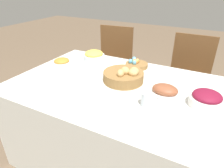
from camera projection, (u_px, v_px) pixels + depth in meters
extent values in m
plane|color=brown|center=(115.00, 155.00, 1.86)|extent=(12.00, 12.00, 0.00)
cube|color=silver|center=(115.00, 123.00, 1.69)|extent=(1.57, 1.06, 0.75)
cylinder|color=brown|center=(90.00, 92.00, 2.47)|extent=(0.03, 0.03, 0.42)
cylinder|color=brown|center=(119.00, 99.00, 2.34)|extent=(0.03, 0.03, 0.42)
cylinder|color=brown|center=(103.00, 79.00, 2.78)|extent=(0.03, 0.03, 0.42)
cylinder|color=brown|center=(129.00, 84.00, 2.66)|extent=(0.03, 0.03, 0.42)
cube|color=brown|center=(110.00, 72.00, 2.46)|extent=(0.46, 0.46, 0.02)
cube|color=brown|center=(116.00, 47.00, 2.50)|extent=(0.42, 0.06, 0.51)
cylinder|color=brown|center=(158.00, 110.00, 2.13)|extent=(0.03, 0.03, 0.42)
cylinder|color=brown|center=(197.00, 121.00, 1.96)|extent=(0.03, 0.03, 0.42)
cylinder|color=brown|center=(168.00, 94.00, 2.43)|extent=(0.03, 0.03, 0.42)
cylinder|color=brown|center=(202.00, 102.00, 2.26)|extent=(0.03, 0.03, 0.42)
cube|color=brown|center=(184.00, 89.00, 2.09)|extent=(0.43, 0.43, 0.02)
cube|color=brown|center=(192.00, 59.00, 2.13)|extent=(0.42, 0.03, 0.51)
cylinder|color=olive|center=(123.00, 77.00, 1.54)|extent=(0.31, 0.31, 0.08)
ellipsoid|color=tan|center=(125.00, 71.00, 1.50)|extent=(0.10, 0.10, 0.06)
ellipsoid|color=tan|center=(121.00, 73.00, 1.47)|extent=(0.08, 0.09, 0.06)
ellipsoid|color=tan|center=(133.00, 73.00, 1.48)|extent=(0.10, 0.10, 0.06)
ellipsoid|color=tan|center=(134.00, 71.00, 1.49)|extent=(0.09, 0.07, 0.06)
cylinder|color=olive|center=(137.00, 65.00, 1.80)|extent=(0.20, 0.20, 0.03)
ellipsoid|color=#F29E4C|center=(137.00, 61.00, 1.80)|extent=(0.04, 0.04, 0.05)
ellipsoid|color=#60B2E0|center=(134.00, 59.00, 1.84)|extent=(0.04, 0.04, 0.05)
ellipsoid|color=#F4D151|center=(135.00, 61.00, 1.79)|extent=(0.04, 0.04, 0.05)
ellipsoid|color=#F29E4C|center=(135.00, 61.00, 1.80)|extent=(0.03, 0.03, 0.04)
ellipsoid|color=#F29E4C|center=(136.00, 61.00, 1.79)|extent=(0.04, 0.04, 0.05)
ellipsoid|color=#60B2E0|center=(130.00, 61.00, 1.79)|extent=(0.04, 0.04, 0.05)
ellipsoid|color=#60B2E0|center=(134.00, 63.00, 1.77)|extent=(0.03, 0.03, 0.04)
ellipsoid|color=white|center=(165.00, 93.00, 1.39)|extent=(0.27, 0.19, 0.01)
ellipsoid|color=brown|center=(165.00, 90.00, 1.38)|extent=(0.18, 0.13, 0.07)
cylinder|color=white|center=(62.00, 65.00, 1.75)|extent=(0.16, 0.16, 0.07)
ellipsoid|color=orange|center=(62.00, 61.00, 1.73)|extent=(0.13, 0.13, 0.05)
cylinder|color=silver|center=(94.00, 58.00, 1.94)|extent=(0.21, 0.21, 0.06)
ellipsoid|color=#F4DB4C|center=(94.00, 54.00, 1.92)|extent=(0.17, 0.17, 0.06)
cylinder|color=white|center=(206.00, 102.00, 1.24)|extent=(0.21, 0.21, 0.06)
ellipsoid|color=maroon|center=(207.00, 96.00, 1.22)|extent=(0.18, 0.18, 0.06)
cylinder|color=white|center=(96.00, 107.00, 1.23)|extent=(0.27, 0.27, 0.01)
cube|color=silver|center=(76.00, 101.00, 1.29)|extent=(0.02, 0.17, 0.00)
cube|color=silver|center=(119.00, 115.00, 1.16)|extent=(0.02, 0.17, 0.00)
cube|color=silver|center=(124.00, 116.00, 1.15)|extent=(0.02, 0.17, 0.00)
cylinder|color=silver|center=(146.00, 99.00, 1.23)|extent=(0.06, 0.06, 0.09)
cube|color=white|center=(78.00, 86.00, 1.45)|extent=(0.12, 0.07, 0.03)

